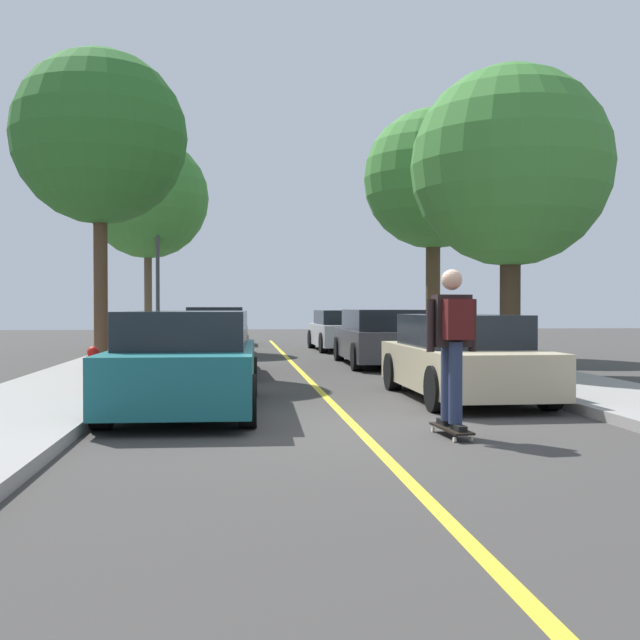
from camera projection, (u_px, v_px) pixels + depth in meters
name	position (u px, v px, depth m)	size (l,w,h in m)	color
ground	(355.00, 427.00, 9.22)	(80.00, 80.00, 0.00)	#3D3A38
center_line	(320.00, 390.00, 13.19)	(0.12, 39.20, 0.01)	gold
parked_car_left_nearest	(188.00, 361.00, 10.66)	(2.02, 4.59, 1.38)	#196066
parked_car_left_near	(205.00, 345.00, 16.55)	(2.04, 4.67, 1.24)	maroon
parked_car_left_far	(214.00, 331.00, 23.13)	(2.03, 4.10, 1.43)	white
parked_car_left_farthest	(219.00, 327.00, 29.20)	(1.99, 4.49, 1.36)	black
parked_car_right_nearest	(462.00, 358.00, 12.00)	(1.86, 4.23, 1.32)	#BCAD89
parked_car_right_near	(380.00, 337.00, 18.92)	(1.88, 4.69, 1.37)	#38383D
parked_car_right_far	(343.00, 331.00, 25.43)	(2.08, 4.31, 1.33)	#B7B7BC
street_tree_left_nearest	(100.00, 138.00, 16.23)	(3.67, 3.67, 6.72)	#4C3823
street_tree_left_near	(148.00, 198.00, 24.94)	(3.93, 3.93, 6.80)	brown
street_tree_right_nearest	(511.00, 167.00, 16.03)	(4.17, 4.17, 6.32)	#3D2D1E
street_tree_right_near	(433.00, 180.00, 22.35)	(4.05, 4.05, 7.05)	#4C3823
fire_hydrant	(93.00, 369.00, 11.72)	(0.20, 0.20, 0.70)	#B2140F
streetlamp	(158.00, 256.00, 23.72)	(0.36, 0.24, 4.96)	#38383D
skateboard	(451.00, 429.00, 8.52)	(0.29, 0.86, 0.10)	black
skateboarder	(453.00, 337.00, 8.46)	(0.59, 0.71, 1.75)	black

